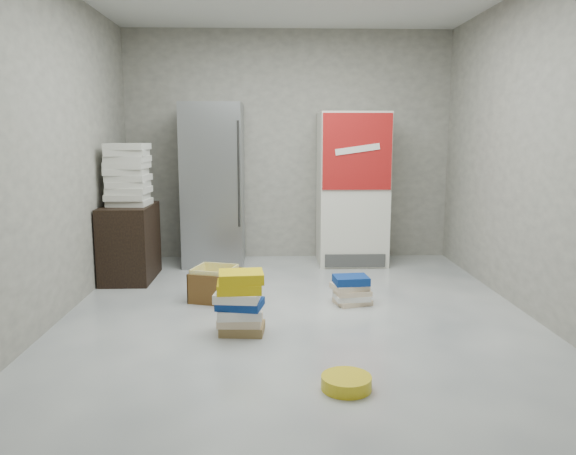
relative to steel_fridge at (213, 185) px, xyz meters
The scene contains 10 objects.
ground 2.50m from the steel_fridge, 67.10° to the right, with size 5.00×5.00×0.00m, color silver.
room_shell 2.46m from the steel_fridge, 67.10° to the right, with size 4.04×5.04×2.82m.
steel_fridge is the anchor object (origin of this frame).
coke_cooler 1.65m from the steel_fridge, ahead, with size 0.80×0.73×1.80m.
wood_shelf 1.23m from the steel_fridge, 138.69° to the right, with size 0.50×0.80×0.80m, color black.
supply_box_stack 1.11m from the steel_fridge, 138.34° to the right, with size 0.44×0.44×0.65m.
phonebook_stack_main 2.59m from the steel_fridge, 79.94° to the right, with size 0.40×0.33×0.50m.
phonebook_stack_side 2.36m from the steel_fridge, 50.38° to the right, with size 0.39×0.32×0.26m.
cardboard_box 1.74m from the steel_fridge, 84.47° to the right, with size 0.49×0.49×0.32m.
bucket_lid 3.74m from the steel_fridge, 71.77° to the right, with size 0.31×0.31×0.08m, color yellow.
Camera 1 is at (-0.22, -4.53, 1.54)m, focal length 35.00 mm.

